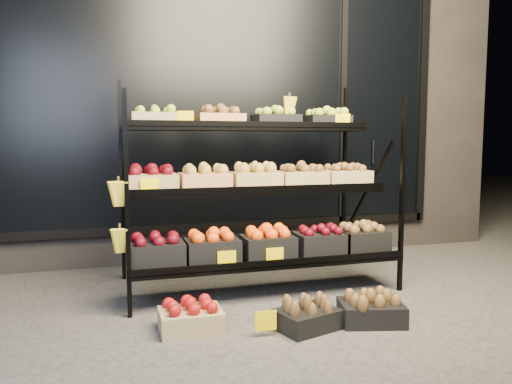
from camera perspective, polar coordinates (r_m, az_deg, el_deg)
name	(u,v)px	position (r m, az deg, el deg)	size (l,w,h in m)	color
ground	(284,311)	(3.54, 3.25, -13.40)	(24.00, 24.00, 0.00)	#514F4C
building	(207,90)	(5.87, -5.57, 11.53)	(6.00, 2.08, 3.50)	#2D2826
display_rack	(256,189)	(3.92, 0.02, 0.30)	(2.18, 1.02, 1.66)	black
tag_floor_a	(266,327)	(3.08, 1.13, -15.19)	(0.13, 0.01, 0.12)	#FBDA00
floor_crate_left	(191,316)	(3.19, -7.47, -13.90)	(0.38, 0.28, 0.19)	tan
floor_crate_midleft	(307,315)	(3.20, 5.87, -13.83)	(0.43, 0.36, 0.19)	black
floor_crate_right	(371,309)	(3.37, 13.03, -12.86)	(0.46, 0.38, 0.20)	black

